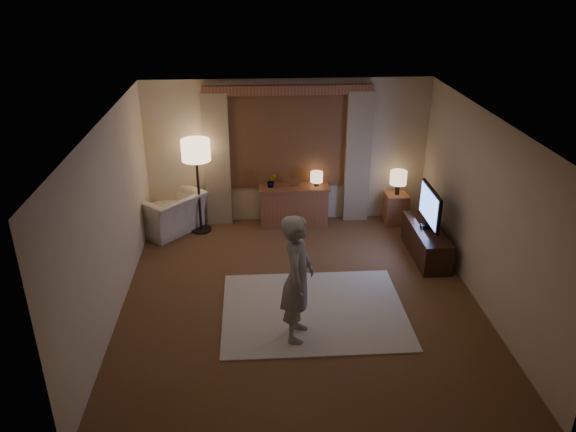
{
  "coord_description": "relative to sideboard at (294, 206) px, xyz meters",
  "views": [
    {
      "loc": [
        -0.61,
        -6.77,
        4.41
      ],
      "look_at": [
        -0.13,
        0.6,
        1.03
      ],
      "focal_mm": 35.0,
      "sensor_mm": 36.0,
      "label": 1
    }
  ],
  "objects": [
    {
      "name": "rug",
      "position": [
        0.06,
        -2.81,
        -0.34
      ],
      "size": [
        2.5,
        2.0,
        0.02
      ],
      "primitive_type": "cube",
      "color": "beige",
      "rests_on": "floor"
    },
    {
      "name": "table_lamp_side",
      "position": [
        1.86,
        -0.05,
        0.52
      ],
      "size": [
        0.3,
        0.3,
        0.44
      ],
      "color": "black",
      "rests_on": "side_table"
    },
    {
      "name": "room",
      "position": [
        -0.1,
        -2.0,
        0.98
      ],
      "size": [
        5.04,
        5.54,
        2.64
      ],
      "color": "brown",
      "rests_on": "ground"
    },
    {
      "name": "floor_lamp",
      "position": [
        -1.67,
        -0.16,
        1.06
      ],
      "size": [
        0.49,
        0.49,
        1.68
      ],
      "color": "black",
      "rests_on": "floor"
    },
    {
      "name": "plant",
      "position": [
        -0.4,
        0.0,
        0.5
      ],
      "size": [
        0.17,
        0.13,
        0.3
      ],
      "primitive_type": "imported",
      "color": "#999999",
      "rests_on": "sideboard"
    },
    {
      "name": "side_table",
      "position": [
        1.86,
        -0.05,
        -0.07
      ],
      "size": [
        0.4,
        0.4,
        0.56
      ],
      "primitive_type": "cube",
      "color": "brown",
      "rests_on": "floor"
    },
    {
      "name": "table_lamp_sideboard",
      "position": [
        0.4,
        0.0,
        0.55
      ],
      "size": [
        0.22,
        0.22,
        0.3
      ],
      "color": "black",
      "rests_on": "sideboard"
    },
    {
      "name": "armchair",
      "position": [
        -2.23,
        -0.13,
        0.01
      ],
      "size": [
        1.44,
        1.45,
        0.71
      ],
      "primitive_type": "imported",
      "rotation": [
        0.0,
        0.0,
        -2.3
      ],
      "color": "beige",
      "rests_on": "floor"
    },
    {
      "name": "sideboard",
      "position": [
        0.0,
        0.0,
        0.0
      ],
      "size": [
        1.2,
        0.4,
        0.7
      ],
      "primitive_type": "cube",
      "color": "brown",
      "rests_on": "floor"
    },
    {
      "name": "tv",
      "position": [
        2.05,
        -1.35,
        0.52
      ],
      "size": [
        0.23,
        0.94,
        0.68
      ],
      "color": "black",
      "rests_on": "tv_stand"
    },
    {
      "name": "person",
      "position": [
        -0.21,
        -3.36,
        0.51
      ],
      "size": [
        0.53,
        0.69,
        1.68
      ],
      "primitive_type": "imported",
      "rotation": [
        0.0,
        0.0,
        1.35
      ],
      "color": "#9A968E",
      "rests_on": "rug"
    },
    {
      "name": "picture_frame",
      "position": [
        0.0,
        0.0,
        0.45
      ],
      "size": [
        0.16,
        0.02,
        0.2
      ],
      "primitive_type": "cube",
      "color": "brown",
      "rests_on": "sideboard"
    },
    {
      "name": "tv_stand",
      "position": [
        2.05,
        -1.35,
        -0.1
      ],
      "size": [
        0.45,
        1.4,
        0.5
      ],
      "primitive_type": "cube",
      "color": "black",
      "rests_on": "floor"
    }
  ]
}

